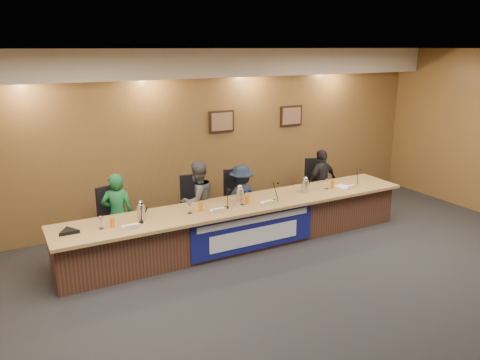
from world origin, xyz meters
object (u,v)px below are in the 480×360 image
object	(u,v)px
panelist_b	(198,201)
panelist_d	(321,182)
banner	(255,231)
office_chair_c	(239,203)
office_chair_d	(318,190)
carafe_left	(141,212)
panelist_a	(118,215)
office_chair_a	(117,224)
speakerphone	(69,231)
panelist_c	(241,198)
carafe_right	(305,186)
dais_body	(242,225)
carafe_mid	(240,195)
office_chair_b	(196,211)

from	to	relation	value
panelist_b	panelist_d	xyz separation A→B (m)	(2.64, 0.00, -0.03)
banner	office_chair_c	world-z (taller)	banner
office_chair_d	carafe_left	size ratio (longest dim) A/B	1.98
panelist_a	carafe_left	world-z (taller)	panelist_a
panelist_b	office_chair_c	size ratio (longest dim) A/B	2.86
panelist_b	panelist_a	bearing A→B (deg)	-14.13
panelist_a	office_chair_a	xyz separation A→B (m)	(0.00, 0.10, -0.19)
office_chair_a	speakerphone	size ratio (longest dim) A/B	1.50
panelist_a	panelist_c	distance (m)	2.22
banner	office_chair_d	world-z (taller)	banner
panelist_c	carafe_right	xyz separation A→B (m)	(0.93, -0.63, 0.25)
panelist_a	office_chair_a	distance (m)	0.22
office_chair_d	office_chair_a	bearing A→B (deg)	-161.72
office_chair_a	office_chair_d	size ratio (longest dim) A/B	1.00
panelist_c	office_chair_c	world-z (taller)	panelist_c
panelist_c	office_chair_d	distance (m)	1.80
banner	office_chair_d	xyz separation A→B (m)	(2.09, 1.10, 0.10)
panelist_c	carafe_left	world-z (taller)	panelist_c
dais_body	panelist_d	xyz separation A→B (m)	(2.09, 0.59, 0.31)
office_chair_c	carafe_mid	xyz separation A→B (m)	(-0.32, -0.63, 0.38)
carafe_right	panelist_a	bearing A→B (deg)	168.70
dais_body	carafe_right	distance (m)	1.34
dais_body	panelist_d	bearing A→B (deg)	15.70
office_chair_a	panelist_d	bearing A→B (deg)	-16.67
dais_body	panelist_c	bearing A→B (deg)	62.86
panelist_d	office_chair_b	size ratio (longest dim) A/B	2.75
panelist_b	office_chair_b	xyz separation A→B (m)	(0.00, 0.10, -0.21)
dais_body	speakerphone	distance (m)	2.78
panelist_c	panelist_d	world-z (taller)	panelist_d
panelist_a	carafe_left	xyz separation A→B (m)	(0.20, -0.61, 0.20)
panelist_c	panelist_a	bearing A→B (deg)	4.97
office_chair_a	carafe_mid	distance (m)	2.04
dais_body	speakerphone	bearing A→B (deg)	-179.21
carafe_left	speakerphone	distance (m)	1.04
banner	office_chair_c	xyz separation A→B (m)	(0.30, 1.10, 0.10)
panelist_c	carafe_mid	world-z (taller)	panelist_c
office_chair_d	speakerphone	world-z (taller)	speakerphone
office_chair_a	panelist_b	bearing A→B (deg)	-19.42
carafe_left	speakerphone	xyz separation A→B (m)	(-1.03, -0.01, -0.10)
speakerphone	carafe_mid	bearing A→B (deg)	1.93
banner	speakerphone	distance (m)	2.80
panelist_b	carafe_mid	xyz separation A→B (m)	(0.53, -0.53, 0.17)
office_chair_a	office_chair_b	distance (m)	1.37
panelist_c	office_chair_c	xyz separation A→B (m)	(0.00, 0.10, -0.13)
panelist_b	office_chair_a	size ratio (longest dim) A/B	2.86
carafe_mid	office_chair_d	bearing A→B (deg)	16.75
dais_body	carafe_left	size ratio (longest dim) A/B	24.73
panelist_a	office_chair_d	world-z (taller)	panelist_a
speakerphone	banner	bearing A→B (deg)	-7.82
dais_body	office_chair_b	bearing A→B (deg)	128.54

